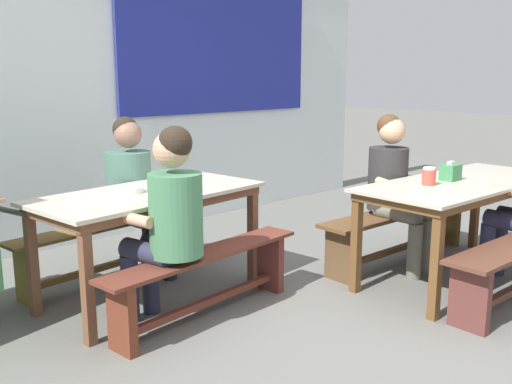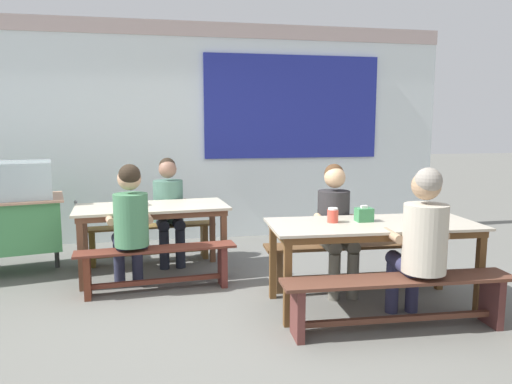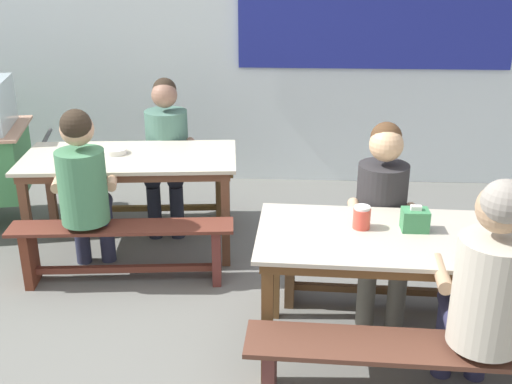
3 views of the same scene
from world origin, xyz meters
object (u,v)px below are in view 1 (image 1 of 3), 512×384
dining_table_far (150,202)px  dining_table_near (462,190)px  soup_bowl (131,190)px  person_right_near_table (395,183)px  bench_far_front (205,276)px  bench_near_back (399,226)px  person_center_facing (134,186)px  condiment_jar (429,176)px  tissue_box (450,172)px  bench_far_back (107,243)px  person_left_back_turned (168,214)px

dining_table_far → dining_table_near: (1.93, -1.28, 0.01)m
dining_table_near → soup_bowl: bearing=147.1°
person_right_near_table → dining_table_near: bearing=-70.5°
dining_table_far → bench_far_front: dining_table_far is taller
dining_table_near → bench_far_front: 2.06m
dining_table_far → bench_near_back: dining_table_far is taller
person_center_facing → condiment_jar: size_ratio=9.50×
dining_table_far → person_center_facing: (0.18, 0.49, 0.02)m
person_right_near_table → tissue_box: 0.44m
bench_far_back → condiment_jar: 2.44m
dining_table_near → person_right_near_table: person_right_near_table is taller
bench_far_back → tissue_box: size_ratio=10.76×
person_left_back_turned → soup_bowl: (0.08, 0.54, 0.06)m
bench_far_front → person_center_facing: person_center_facing is taller
dining_table_near → person_center_facing: 2.49m
person_center_facing → person_right_near_table: bearing=-39.4°
bench_near_back → dining_table_far: bearing=159.3°
bench_far_back → dining_table_far: bearing=-84.7°
person_left_back_turned → soup_bowl: 0.55m
person_right_near_table → dining_table_far: bearing=155.5°
bench_far_front → tissue_box: size_ratio=10.69×
dining_table_far → tissue_box: size_ratio=11.35×
bench_near_back → person_center_facing: size_ratio=1.42×
dining_table_far → condiment_jar: 1.99m
person_right_near_table → person_left_back_turned: size_ratio=0.99×
condiment_jar → tissue_box: bearing=-2.4°
tissue_box → condiment_jar: bearing=177.6°
bench_far_back → soup_bowl: size_ratio=9.08×
dining_table_near → condiment_jar: size_ratio=14.36×
person_left_back_turned → person_right_near_table: bearing=-8.8°
bench_far_back → bench_far_front: (0.10, -1.08, 0.00)m
bench_far_back → person_left_back_turned: size_ratio=1.24×
bench_far_front → person_left_back_turned: bearing=170.4°
dining_table_near → tissue_box: bearing=126.0°
condiment_jar → dining_table_far: bearing=143.1°
soup_bowl → person_left_back_turned: bearing=-98.0°
bench_near_back → soup_bowl: bearing=159.3°
soup_bowl → bench_near_back: bearing=-20.7°
tissue_box → person_left_back_turned: bearing=161.2°
bench_near_back → bench_far_front: bearing=174.0°
dining_table_far → bench_far_front: size_ratio=1.06×
bench_far_front → tissue_box: 2.01m
dining_table_near → bench_far_front: dining_table_near is taller
person_center_facing → person_left_back_turned: size_ratio=0.98×
dining_table_far → person_right_near_table: (1.76, -0.80, 0.02)m
bench_far_back → bench_far_front: bearing=-84.7°
bench_near_back → person_left_back_turned: 2.20m
dining_table_far → tissue_box: bearing=-32.7°
dining_table_near → bench_far_back: dining_table_near is taller
dining_table_near → bench_near_back: bearing=87.7°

